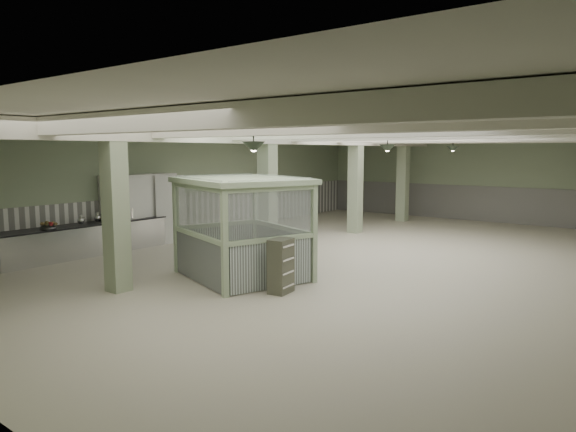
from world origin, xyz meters
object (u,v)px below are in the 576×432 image
Objects in this scene: walkin_cooler at (141,209)px; prep_counter at (86,239)px; guard_booth at (242,209)px; filing_cabinet at (281,266)px.

prep_counter is at bearing -87.56° from walkin_cooler.
guard_booth is (5.32, 0.84, 1.17)m from prep_counter.
guard_booth is (5.40, -1.14, 0.48)m from walkin_cooler.
walkin_cooler is 2.18× the size of filing_cabinet.
walkin_cooler reaches higher than prep_counter.
guard_booth is at bearing 154.08° from filing_cabinet.
prep_counter is at bearing 175.12° from filing_cabinet.
guard_booth reaches higher than prep_counter.
walkin_cooler is at bearing -172.60° from guard_booth.
prep_counter is 2.10m from walkin_cooler.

